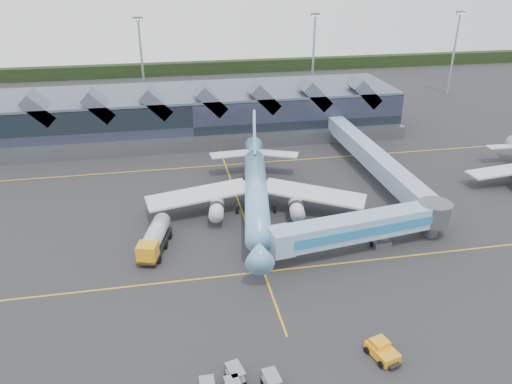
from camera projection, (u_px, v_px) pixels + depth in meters
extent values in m
plane|color=#262628|center=(252.00, 240.00, 69.36)|extent=(260.00, 260.00, 0.00)
cube|color=gold|center=(264.00, 272.00, 62.26)|extent=(120.00, 0.25, 0.01)
cube|color=gold|center=(225.00, 165.00, 94.22)|extent=(120.00, 0.25, 0.01)
cube|color=gold|center=(241.00, 207.00, 78.24)|extent=(0.25, 60.00, 0.01)
cube|color=black|center=(192.00, 68.00, 166.18)|extent=(260.00, 4.00, 4.00)
cube|color=black|center=(190.00, 114.00, 109.21)|extent=(90.00, 20.00, 9.00)
cube|color=#4D5767|center=(189.00, 92.00, 107.20)|extent=(90.00, 20.00, 0.60)
cube|color=slate|center=(195.00, 144.00, 100.81)|extent=(90.00, 2.50, 2.60)
cube|color=#4D5767|center=(40.00, 108.00, 96.01)|extent=(6.43, 6.00, 6.43)
cube|color=#4D5767|center=(99.00, 105.00, 97.88)|extent=(6.43, 6.00, 6.43)
cube|color=#4D5767|center=(156.00, 102.00, 99.75)|extent=(6.43, 6.00, 6.43)
cube|color=#4D5767|center=(211.00, 99.00, 101.62)|extent=(6.43, 6.00, 6.43)
cube|color=#4D5767|center=(264.00, 97.00, 103.50)|extent=(6.43, 6.00, 6.43)
cube|color=#4D5767|center=(314.00, 94.00, 105.37)|extent=(6.43, 6.00, 6.43)
cube|color=#4D5767|center=(364.00, 92.00, 107.24)|extent=(6.43, 6.00, 6.43)
cylinder|color=#9B9EA3|center=(142.00, 64.00, 126.04)|extent=(0.56, 0.56, 22.00)
cube|color=slate|center=(138.00, 19.00, 121.34)|extent=(2.40, 0.50, 0.90)
cylinder|color=#9B9EA3|center=(313.00, 58.00, 133.70)|extent=(0.56, 0.56, 22.00)
cube|color=slate|center=(315.00, 15.00, 129.00)|extent=(2.40, 0.50, 0.90)
cylinder|color=#9B9EA3|center=(453.00, 54.00, 138.73)|extent=(0.56, 0.56, 22.00)
cube|color=slate|center=(460.00, 13.00, 134.03)|extent=(2.40, 0.50, 0.90)
cylinder|color=#6399C8|center=(256.00, 194.00, 74.20)|extent=(7.98, 27.91, 3.42)
cone|color=#6399C8|center=(259.00, 252.00, 59.53)|extent=(4.16, 5.26, 3.42)
cube|color=black|center=(260.00, 250.00, 58.68)|extent=(1.34, 0.55, 0.48)
cone|color=#6399C8|center=(254.00, 152.00, 89.49)|extent=(4.43, 6.82, 3.42)
cube|color=silver|center=(198.00, 195.00, 75.32)|extent=(16.14, 7.37, 1.13)
cube|color=silver|center=(314.00, 193.00, 75.68)|extent=(16.17, 11.76, 1.13)
cylinder|color=silver|center=(217.00, 209.00, 72.92)|extent=(2.88, 5.04, 2.12)
cylinder|color=silver|center=(296.00, 208.00, 73.15)|extent=(2.88, 5.04, 2.12)
cube|color=#6399C8|center=(254.00, 136.00, 86.53)|extent=(1.85, 8.70, 9.43)
cube|color=silver|center=(230.00, 154.00, 88.33)|extent=(7.32, 3.32, 0.23)
cube|color=silver|center=(278.00, 154.00, 88.50)|extent=(7.64, 5.39, 0.23)
cylinder|color=slate|center=(259.00, 257.00, 63.54)|extent=(0.25, 0.25, 1.98)
cylinder|color=slate|center=(237.00, 206.00, 76.37)|extent=(0.25, 0.25, 1.98)
cylinder|color=slate|center=(275.00, 206.00, 76.49)|extent=(0.25, 0.25, 1.98)
cylinder|color=black|center=(259.00, 261.00, 63.81)|extent=(0.61, 1.32, 1.27)
cube|color=silver|center=(502.00, 171.00, 85.06)|extent=(11.85, 4.12, 0.94)
cube|color=silver|center=(502.00, 147.00, 93.83)|extent=(5.43, 2.13, 0.23)
cube|color=#7CACCF|center=(362.00, 226.00, 65.48)|extent=(21.01, 6.16, 3.01)
cube|color=teal|center=(368.00, 232.00, 64.10)|extent=(20.56, 3.20, 1.25)
cube|color=#7CACCF|center=(281.00, 241.00, 62.05)|extent=(3.16, 3.69, 3.12)
cylinder|color=slate|center=(381.00, 234.00, 67.17)|extent=(0.73, 0.73, 3.56)
cube|color=slate|center=(380.00, 243.00, 67.73)|extent=(2.77, 2.42, 0.93)
cylinder|color=black|center=(373.00, 245.00, 67.47)|extent=(0.55, 0.99, 0.93)
cylinder|color=black|center=(386.00, 242.00, 68.09)|extent=(0.55, 0.99, 0.93)
cylinder|color=slate|center=(434.00, 213.00, 68.90)|extent=(4.57, 4.57, 3.12)
cylinder|color=slate|center=(432.00, 224.00, 69.67)|extent=(1.87, 1.87, 3.56)
cube|color=black|center=(155.00, 245.00, 66.59)|extent=(4.76, 9.57, 0.51)
cube|color=orange|center=(148.00, 252.00, 62.98)|extent=(2.96, 2.82, 2.26)
cube|color=black|center=(146.00, 252.00, 62.02)|extent=(2.22, 0.73, 1.03)
cylinder|color=silver|center=(157.00, 231.00, 67.11)|extent=(3.82, 6.37, 2.36)
sphere|color=silver|center=(162.00, 221.00, 69.79)|extent=(2.26, 2.26, 2.26)
sphere|color=silver|center=(151.00, 243.00, 64.42)|extent=(2.26, 2.26, 2.26)
cylinder|color=black|center=(140.00, 259.00, 64.00)|extent=(0.61, 1.09, 1.03)
cylinder|color=black|center=(159.00, 260.00, 63.84)|extent=(0.61, 1.09, 1.03)
cylinder|color=black|center=(147.00, 244.00, 67.24)|extent=(0.61, 1.09, 1.03)
cylinder|color=black|center=(166.00, 245.00, 67.08)|extent=(0.61, 1.09, 1.03)
cylinder|color=black|center=(152.00, 235.00, 69.56)|extent=(0.61, 1.09, 1.03)
cylinder|color=black|center=(170.00, 235.00, 69.39)|extent=(0.61, 1.09, 1.03)
cube|color=orange|center=(382.00, 352.00, 48.77)|extent=(2.79, 3.66, 0.90)
cube|color=orange|center=(380.00, 343.00, 48.92)|extent=(1.96, 1.83, 0.63)
cube|color=black|center=(394.00, 365.00, 47.49)|extent=(1.41, 1.04, 0.27)
cylinder|color=black|center=(381.00, 365.00, 47.59)|extent=(0.46, 0.77, 0.72)
cylinder|color=black|center=(398.00, 358.00, 48.44)|extent=(0.46, 0.77, 0.72)
cylinder|color=black|center=(367.00, 350.00, 49.34)|extent=(0.46, 0.77, 0.72)
cylinder|color=black|center=(383.00, 344.00, 50.19)|extent=(0.46, 0.77, 0.72)
cube|color=#909398|center=(235.00, 376.00, 46.11)|extent=(1.81, 2.37, 0.14)
cube|color=#909398|center=(235.00, 368.00, 45.72)|extent=(1.81, 2.37, 0.08)
cylinder|color=black|center=(239.00, 371.00, 47.16)|extent=(0.19, 0.36, 0.34)
cube|color=#909398|center=(272.00, 383.00, 45.32)|extent=(1.63, 2.27, 0.14)
cube|color=#909398|center=(272.00, 376.00, 44.93)|extent=(1.63, 2.27, 0.08)
cylinder|color=black|center=(276.00, 378.00, 46.33)|extent=(0.16, 0.36, 0.34)
cube|color=#909398|center=(207.00, 384.00, 44.05)|extent=(1.36, 2.11, 0.08)
cube|color=#909398|center=(233.00, 383.00, 44.13)|extent=(1.59, 2.25, 0.08)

